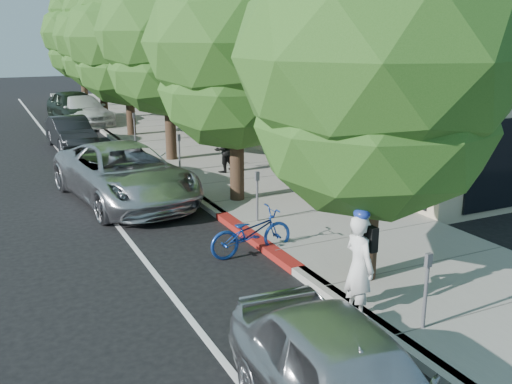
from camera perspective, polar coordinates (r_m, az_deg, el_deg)
ground at (r=12.43m, az=1.91°, el=-6.49°), size 120.00×120.00×0.00m
sidewalk at (r=20.27m, az=-2.91°, el=2.43°), size 4.60×56.00×0.15m
curb at (r=19.51m, az=-9.13°, el=1.73°), size 0.30×56.00×0.15m
curb_red_segment at (r=13.24m, az=-0.12°, el=-4.74°), size 0.32×4.00×0.15m
storefront_building at (r=31.95m, az=2.13°, el=13.42°), size 10.00×36.00×7.00m
street_tree_0 at (r=10.34m, az=11.99°, el=12.54°), size 5.08×5.08×7.05m
street_tree_1 at (r=15.52m, az=-2.03°, el=14.40°), size 4.93×4.93×7.24m
street_tree_2 at (r=21.14m, az=-8.92°, el=15.30°), size 5.04×5.04×7.65m
street_tree_3 at (r=26.93m, az=-12.84°, el=14.67°), size 5.42×5.42×7.49m
street_tree_4 at (r=32.79m, az=-15.39°, el=14.65°), size 4.89×4.89×7.38m
street_tree_5 at (r=38.69m, az=-17.18°, el=14.81°), size 4.83×4.83×7.57m
cyclist at (r=9.74m, az=10.27°, el=-7.39°), size 0.44×0.67×1.82m
bicycle at (r=12.38m, az=-0.48°, el=-4.07°), size 1.95×0.74×1.01m
silver_suv at (r=16.68m, az=-13.01°, el=1.80°), size 3.45×6.20×1.64m
dark_sedan at (r=25.22m, az=-18.05°, el=5.64°), size 1.62×4.10×1.33m
white_pickup at (r=31.63m, az=-17.00°, el=7.80°), size 2.83×5.60×1.56m
dark_suv_far at (r=32.24m, az=-17.69°, el=8.09°), size 2.63×5.45×1.79m
pedestrian at (r=19.21m, az=-3.30°, el=4.24°), size 0.91×0.82×1.52m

